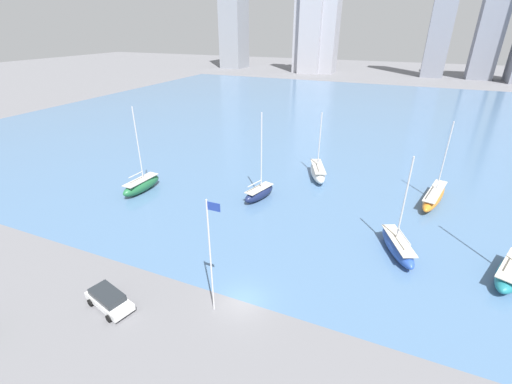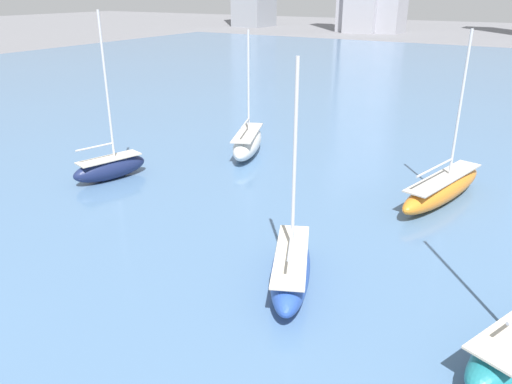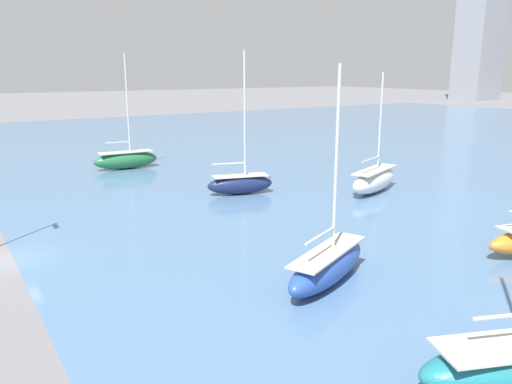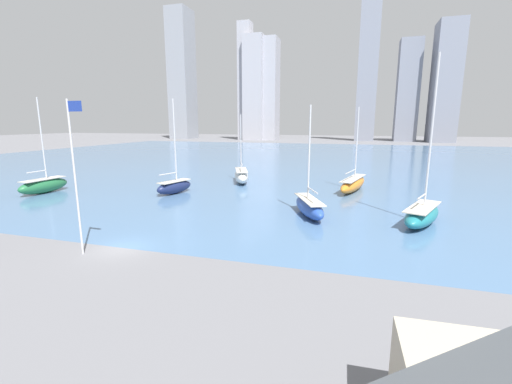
# 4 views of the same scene
# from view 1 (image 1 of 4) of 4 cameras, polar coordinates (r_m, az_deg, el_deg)

# --- Properties ---
(ground_plane) EXTENTS (500.00, 500.00, 0.00)m
(ground_plane) POSITION_cam_1_polar(r_m,az_deg,el_deg) (33.15, -2.18, -17.76)
(ground_plane) COLOR slate
(harbor_water) EXTENTS (180.00, 140.00, 0.00)m
(harbor_water) POSITION_cam_1_polar(r_m,az_deg,el_deg) (94.89, 16.54, 11.01)
(harbor_water) COLOR #4C7099
(harbor_water) RESTS_ON ground_plane
(flag_pole) EXTENTS (1.24, 0.14, 11.09)m
(flag_pole) POSITION_cam_1_polar(r_m,az_deg,el_deg) (28.73, -7.54, -10.26)
(flag_pole) COLOR silver
(flag_pole) RESTS_ON ground_plane
(distant_city_skyline) EXTENTS (154.88, 20.30, 74.75)m
(distant_city_skyline) POSITION_cam_1_polar(r_m,az_deg,el_deg) (195.12, 16.97, 27.54)
(distant_city_skyline) COLOR #8E939E
(distant_city_skyline) RESTS_ON ground_plane
(sailboat_white) EXTENTS (5.05, 8.48, 10.80)m
(sailboat_white) POSITION_cam_1_polar(r_m,az_deg,el_deg) (57.61, 10.24, 3.37)
(sailboat_white) COLOR white
(sailboat_white) RESTS_ON harbor_water
(sailboat_orange) EXTENTS (4.39, 10.87, 11.64)m
(sailboat_orange) POSITION_cam_1_polar(r_m,az_deg,el_deg) (55.01, 27.56, -0.59)
(sailboat_orange) COLOR orange
(sailboat_orange) RESTS_ON harbor_water
(sailboat_blue) EXTENTS (4.92, 7.89, 11.26)m
(sailboat_blue) POSITION_cam_1_polar(r_m,az_deg,el_deg) (41.35, 22.51, -8.28)
(sailboat_blue) COLOR #284CA8
(sailboat_blue) RESTS_ON harbor_water
(sailboat_navy) EXTENTS (3.41, 6.32, 12.62)m
(sailboat_navy) POSITION_cam_1_polar(r_m,az_deg,el_deg) (49.75, 0.54, -0.10)
(sailboat_navy) COLOR #19234C
(sailboat_navy) RESTS_ON harbor_water
(sailboat_green) EXTENTS (2.50, 7.39, 12.83)m
(sailboat_green) POSITION_cam_1_polar(r_m,az_deg,el_deg) (54.87, -18.53, 1.16)
(sailboat_green) COLOR #236B3D
(sailboat_green) RESTS_ON harbor_water
(sailboat_teal) EXTENTS (5.20, 8.36, 15.57)m
(sailboat_teal) POSITION_cam_1_polar(r_m,az_deg,el_deg) (43.04, 36.90, -10.50)
(sailboat_teal) COLOR #1E757F
(sailboat_teal) RESTS_ON harbor_water
(parked_wagon_white) EXTENTS (5.22, 3.19, 1.56)m
(parked_wagon_white) POSITION_cam_1_polar(r_m,az_deg,el_deg) (34.73, -23.35, -16.04)
(parked_wagon_white) COLOR white
(parked_wagon_white) RESTS_ON ground_plane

